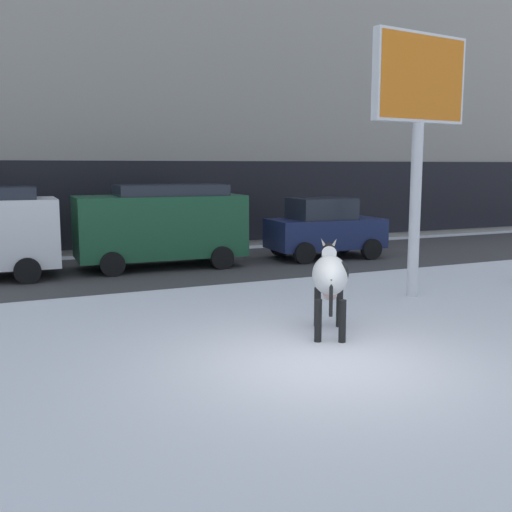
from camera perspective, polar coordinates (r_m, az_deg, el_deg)
ground_plane at (r=9.04m, az=6.32°, el=-9.91°), size 120.00×120.00×0.00m
road_strip at (r=17.17m, az=-9.27°, el=-1.22°), size 60.00×5.60×0.01m
building_facade at (r=23.64m, az=-14.10°, el=17.01°), size 44.00×6.10×13.00m
cow_holstein at (r=10.42m, az=6.96°, el=-1.81°), size 1.30×1.85×1.54m
billboard at (r=13.71m, az=14.98°, el=14.31°), size 2.52×0.54×5.56m
car_darkgreen_van at (r=17.35m, az=-8.82°, el=3.02°), size 4.68×2.29×2.32m
car_navy_hatchback at (r=19.06m, az=6.38°, el=2.59°), size 3.58×2.06×1.86m
pedestrian_near_billboard at (r=19.53m, az=-18.71°, el=2.19°), size 0.36×0.24×1.73m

